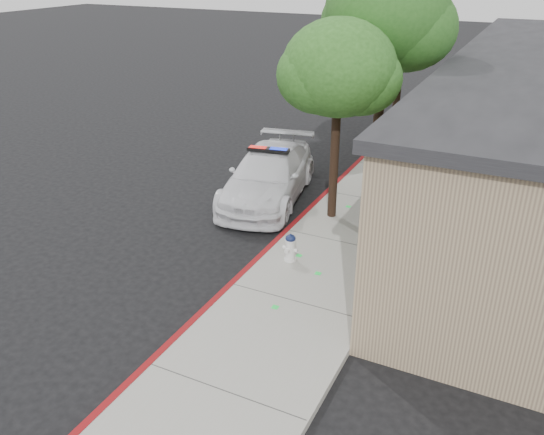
{
  "coord_description": "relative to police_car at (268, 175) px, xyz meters",
  "views": [
    {
      "loc": [
        5.58,
        -9.17,
        6.84
      ],
      "look_at": [
        0.45,
        1.29,
        1.32
      ],
      "focal_mm": 36.82,
      "sensor_mm": 36.0,
      "label": 1
    }
  ],
  "objects": [
    {
      "name": "fire_hydrant",
      "position": [
        2.31,
        -3.46,
        -0.26
      ],
      "size": [
        0.4,
        0.35,
        0.7
      ],
      "rotation": [
        0.0,
        0.0,
        -0.1
      ],
      "color": "silver",
      "rests_on": "sidewalk"
    },
    {
      "name": "police_car",
      "position": [
        0.0,
        0.0,
        0.0
      ],
      "size": [
        3.09,
        5.54,
        1.64
      ],
      "rotation": [
        0.0,
        0.0,
        0.19
      ],
      "color": "silver",
      "rests_on": "ground"
    },
    {
      "name": "street_tree_far",
      "position": [
        2.24,
        6.22,
        3.73
      ],
      "size": [
        3.18,
        3.08,
        5.77
      ],
      "rotation": [
        0.0,
        0.0,
        0.1
      ],
      "color": "black",
      "rests_on": "sidewalk"
    },
    {
      "name": "sidewalk",
      "position": [
        3.1,
        -2.01,
        -0.69
      ],
      "size": [
        3.2,
        60.0,
        0.15
      ],
      "primitive_type": "cube",
      "color": "gray",
      "rests_on": "ground"
    },
    {
      "name": "street_tree_mid",
      "position": [
        2.77,
        1.9,
        4.42
      ],
      "size": [
        3.81,
        3.49,
        6.67
      ],
      "rotation": [
        0.0,
        0.0,
        -0.42
      ],
      "color": "black",
      "rests_on": "sidewalk"
    },
    {
      "name": "ground",
      "position": [
        1.5,
        -5.01,
        -0.76
      ],
      "size": [
        120.0,
        120.0,
        0.0
      ],
      "primitive_type": "plane",
      "color": "black",
      "rests_on": "ground"
    },
    {
      "name": "red_curb",
      "position": [
        1.56,
        -2.01,
        -0.68
      ],
      "size": [
        0.14,
        60.0,
        0.16
      ],
      "primitive_type": "cube",
      "color": "maroon",
      "rests_on": "ground"
    },
    {
      "name": "street_tree_near",
      "position": [
        2.31,
        -0.63,
        3.38
      ],
      "size": [
        3.1,
        2.92,
        5.34
      ],
      "rotation": [
        0.0,
        0.0,
        -0.08
      ],
      "color": "black",
      "rests_on": "sidewalk"
    }
  ]
}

